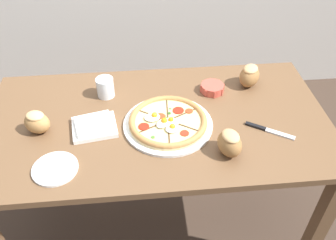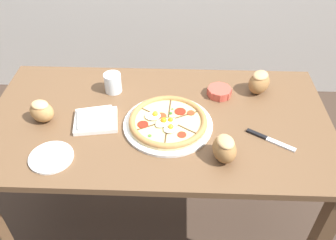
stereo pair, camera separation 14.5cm
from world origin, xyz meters
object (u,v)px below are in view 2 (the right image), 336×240
dining_table (159,136)px  side_saucer (51,157)px  pizza (168,122)px  bread_piece_near (225,148)px  napkin_folded (96,120)px  water_glass (113,84)px  bread_piece_mid (41,111)px  knife_main (270,140)px  ramekin_bowl (219,92)px  bread_piece_far (259,82)px

dining_table → side_saucer: size_ratio=8.75×
pizza → bread_piece_near: 0.28m
pizza → napkin_folded: size_ratio=1.88×
dining_table → water_glass: bearing=139.1°
napkin_folded → side_saucer: bearing=-122.0°
bread_piece_mid → side_saucer: bearing=-66.7°
pizza → napkin_folded: 0.30m
knife_main → ramekin_bowl: bearing=154.1°
ramekin_bowl → napkin_folded: same height
bread_piece_near → knife_main: 0.22m
bread_piece_mid → bread_piece_near: bearing=-14.6°
ramekin_bowl → water_glass: 0.49m
knife_main → water_glass: (-0.67, 0.31, 0.04)m
bread_piece_near → bread_piece_mid: 0.76m
pizza → bread_piece_far: size_ratio=2.54×
dining_table → pizza: 0.14m
bread_piece_mid → knife_main: 0.93m
bread_piece_far → side_saucer: 0.95m
pizza → side_saucer: (-0.43, -0.20, -0.01)m
bread_piece_far → bread_piece_near: bearing=-114.2°
dining_table → bread_piece_mid: (-0.48, -0.03, 0.15)m
pizza → bread_piece_near: (0.21, -0.18, 0.03)m
bread_piece_mid → bread_piece_far: bearing=14.2°
napkin_folded → bread_piece_near: (0.51, -0.18, 0.04)m
bread_piece_mid → bread_piece_far: 0.96m
dining_table → napkin_folded: size_ratio=7.41×
side_saucer → bread_piece_near: bearing=2.1°
pizza → knife_main: 0.41m
ramekin_bowl → knife_main: (0.18, -0.29, -0.02)m
dining_table → water_glass: 0.32m
water_glass → side_saucer: (-0.17, -0.43, -0.03)m
bread_piece_mid → ramekin_bowl: bearing=15.1°
ramekin_bowl → water_glass: bearing=178.2°
pizza → dining_table: bearing=133.6°
ramekin_bowl → knife_main: size_ratio=0.62×
dining_table → pizza: pizza is taller
bread_piece_near → dining_table: bearing=139.3°
dining_table → water_glass: size_ratio=16.23×
bread_piece_near → bread_piece_far: bearing=65.8°
bread_piece_near → bread_piece_mid: size_ratio=1.03×
bread_piece_far → water_glass: size_ratio=1.62×
bread_piece_mid → water_glass: size_ratio=1.42×
water_glass → dining_table: bearing=-40.9°
bread_piece_near → bread_piece_mid: bearing=165.4°
pizza → ramekin_bowl: 0.31m
pizza → water_glass: bearing=138.2°
bread_piece_near → water_glass: bearing=139.2°
dining_table → bread_piece_near: size_ratio=11.05×
bread_piece_near → knife_main: bread_piece_near is taller
bread_piece_far → knife_main: 0.33m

